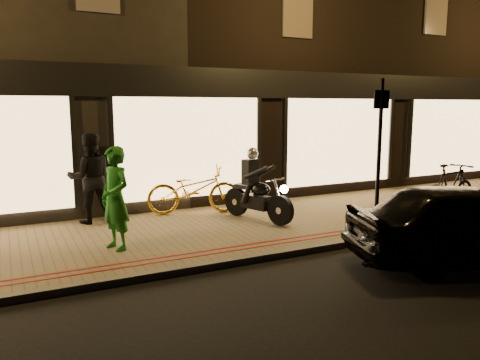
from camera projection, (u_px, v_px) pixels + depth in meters
name	position (u px, v px, depth m)	size (l,w,h in m)	color
ground	(274.00, 260.00, 7.95)	(90.00, 90.00, 0.00)	black
sidewalk	(225.00, 229.00, 9.71)	(50.00, 4.00, 0.12)	brown
kerb_stone	(273.00, 256.00, 7.99)	(50.00, 0.14, 0.12)	#59544C
red_kerb_lines	(259.00, 245.00, 8.42)	(50.00, 0.26, 0.01)	maroon
building_row	(134.00, 55.00, 15.23)	(48.00, 10.11, 8.50)	black
motorcycle	(256.00, 192.00, 10.20)	(0.82, 1.88, 1.59)	black
sign_post	(379.00, 147.00, 9.09)	(0.35, 0.09, 3.00)	black
bicycle_gold	(194.00, 190.00, 10.81)	(0.75, 2.15, 1.13)	gold
bicycle_dark	(450.00, 189.00, 10.71)	(0.56, 1.98, 1.19)	black
person_green	(115.00, 198.00, 8.05)	(0.66, 0.43, 1.80)	#1E7321
person_dark	(90.00, 178.00, 9.91)	(0.94, 0.73, 1.93)	black
parked_car	(470.00, 223.00, 7.71)	(1.62, 4.02, 1.37)	black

